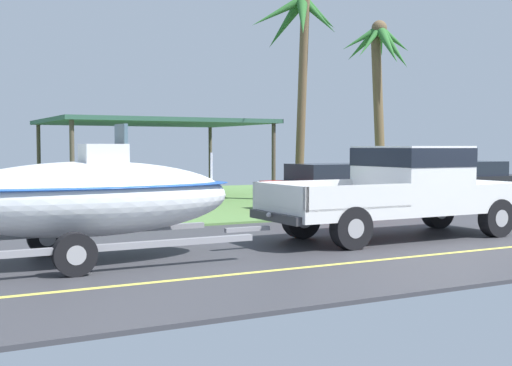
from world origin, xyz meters
name	(u,v)px	position (x,y,z in m)	size (l,w,h in m)	color
ground	(252,206)	(0.00, 8.38, -0.01)	(36.00, 22.00, 0.11)	#38383D
pickup_truck_towing	(410,187)	(-0.52, 0.24, 1.05)	(5.91, 2.04, 1.91)	silver
boat_on_trailer	(88,198)	(-7.27, 0.24, 1.06)	(6.07, 2.35, 2.27)	gray
parked_sedan_near	(468,181)	(7.65, 6.66, 0.67)	(4.50, 1.90, 1.38)	black
parked_sedan_far	(341,187)	(1.82, 6.05, 0.67)	(4.78, 1.85, 1.38)	#B21E19
carport_awning	(152,123)	(-1.97, 12.22, 2.71)	(7.38, 5.83, 2.83)	#4C4238
palm_tree_near_right	(380,64)	(7.14, 10.95, 5.17)	(3.16, 3.31, 6.93)	brown
palm_tree_mid	(300,40)	(2.15, 8.93, 5.50)	(3.21, 3.10, 7.08)	brown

